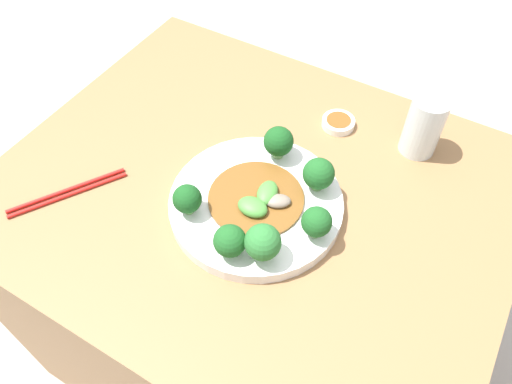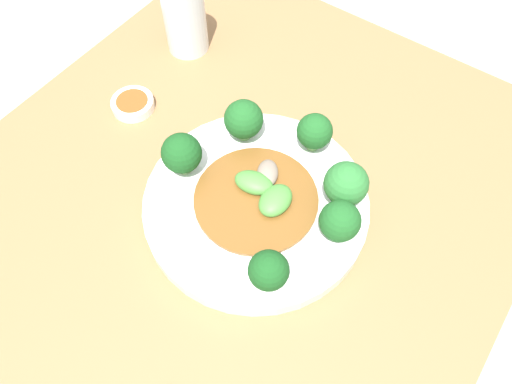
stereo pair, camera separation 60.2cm
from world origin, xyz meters
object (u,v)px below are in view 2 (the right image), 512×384
Objects in this scene: broccoli_east at (315,132)px; broccoli_southwest at (269,271)px; stirfry_center at (260,195)px; broccoli_southeast at (346,184)px; broccoli_northeast at (244,120)px; plate at (256,205)px; drinking_glass at (185,17)px; sauce_dish at (133,104)px; broccoli_south at (340,221)px; broccoli_north at (182,154)px.

broccoli_east is 0.21m from broccoli_southwest.
broccoli_southeast is at bearing -57.01° from stirfry_center.
broccoli_northeast is 0.39× the size of stirfry_center.
broccoli_east is at bearing -6.61° from plate.
broccoli_east is (0.04, -0.09, -0.00)m from broccoli_northeast.
broccoli_northeast is 1.11× the size of broccoli_southwest.
drinking_glass is (0.28, 0.35, 0.00)m from broccoli_southwest.
plate is 4.60× the size of sauce_dish.
sauce_dish is at bearing 81.64° from plate.
broccoli_southeast is 1.19× the size of broccoli_southwest.
broccoli_east is at bearing 56.23° from broccoli_southeast.
stirfry_center is at bearing -132.37° from broccoli_northeast.
sauce_dish is (-0.04, 0.18, -0.05)m from broccoli_northeast.
broccoli_east reaches higher than plate.
broccoli_northeast is at bearing 85.79° from broccoli_southeast.
stirfry_center is 1.36× the size of drinking_glass.
broccoli_northeast is at bearing 44.40° from plate.
broccoli_southeast is 0.05m from broccoli_south.
broccoli_southwest reaches higher than sauce_dish.
plate is 5.05× the size of broccoli_east.
broccoli_north reaches higher than broccoli_southwest.
broccoli_northeast is (0.01, 0.17, -0.00)m from broccoli_southeast.
broccoli_east is 0.91× the size of sauce_dish.
broccoli_east is at bearing 17.56° from broccoli_southwest.
broccoli_southwest is 0.88× the size of sauce_dish.
broccoli_southeast is at bearing -54.59° from plate.
broccoli_south is 0.14m from broccoli_east.
broccoli_northeast is at bearing 72.53° from broccoli_south.
drinking_glass reaches higher than broccoli_southeast.
drinking_glass is 0.16m from sauce_dish.
broccoli_north is 0.54× the size of drinking_glass.
broccoli_southeast is at bearing -94.21° from broccoli_northeast.
plate is at bearing 42.63° from broccoli_southwest.
plate is at bearing -81.33° from broccoli_north.
broccoli_southeast is at bearing -123.77° from broccoli_east.
broccoli_southeast is 1.07× the size of broccoli_northeast.
stirfry_center is at bearing 122.99° from broccoli_southeast.
broccoli_north is at bearing 98.67° from plate.
broccoli_southeast is at bearing 22.59° from broccoli_south.
broccoli_north is at bearing 99.12° from broccoli_south.
plate is 0.12m from broccoli_north.
broccoli_east is at bearing 44.62° from broccoli_south.
stirfry_center is at bearing 96.23° from broccoli_south.
stirfry_center is (0.01, -0.00, 0.02)m from plate.
sauce_dish is at bearing 70.05° from broccoli_southwest.
broccoli_southeast reaches higher than broccoli_south.
broccoli_northeast and broccoli_north have the same top height.
drinking_glass is at bearing 60.04° from broccoli_northeast.
broccoli_southwest is at bearing -140.19° from stirfry_center.
stirfry_center is 0.34m from drinking_glass.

